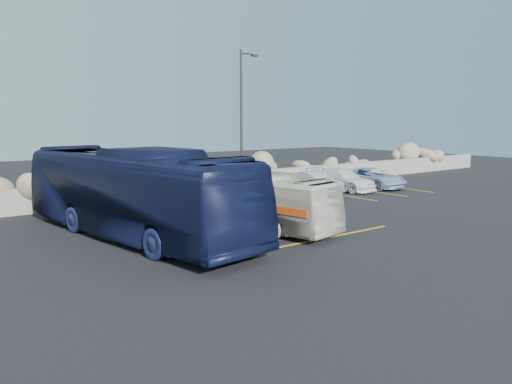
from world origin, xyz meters
TOP-DOWN VIEW (x-y plane):
  - ground at (0.00, 0.00)m, footprint 90.00×90.00m
  - seawall at (0.00, 12.00)m, footprint 60.00×0.40m
  - riprap_pile at (0.00, 13.20)m, footprint 54.00×2.80m
  - parking_lines at (4.64, 5.57)m, footprint 18.16×9.36m
  - lamppost at (2.56, 9.50)m, footprint 1.14×0.18m
  - vintage_bus at (-1.50, 3.52)m, footprint 3.36×8.30m
  - tour_coach at (-5.89, 4.63)m, footprint 4.40×12.18m
  - car_b at (7.46, 8.82)m, footprint 1.53×3.83m
  - car_c at (9.44, 8.55)m, footprint 2.22×4.67m
  - car_d at (11.81, 8.15)m, footprint 2.13×4.56m

SIDE VIEW (x-z plane):
  - ground at x=0.00m, z-range 0.00..0.00m
  - parking_lines at x=4.64m, z-range 0.00..0.01m
  - seawall at x=0.00m, z-range 0.00..1.20m
  - car_b at x=7.46m, z-range 0.00..1.24m
  - car_d at x=11.81m, z-range 0.00..1.26m
  - car_c at x=9.44m, z-range 0.00..1.31m
  - vintage_bus at x=-1.50m, z-range 0.00..2.25m
  - riprap_pile at x=0.00m, z-range 0.00..2.60m
  - tour_coach at x=-5.89m, z-range 0.00..3.32m
  - lamppost at x=2.56m, z-range 0.30..8.30m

